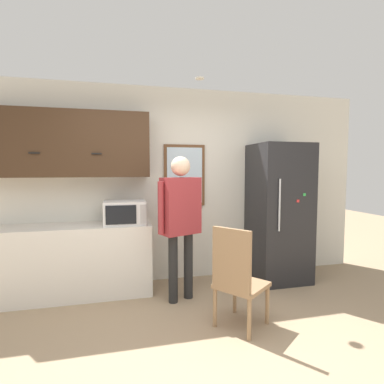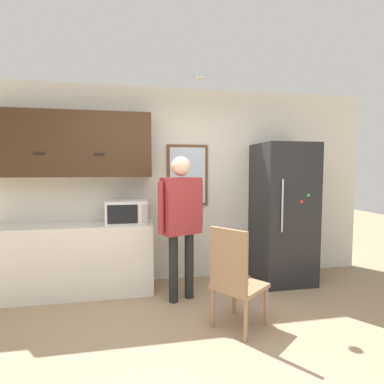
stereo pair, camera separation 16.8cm
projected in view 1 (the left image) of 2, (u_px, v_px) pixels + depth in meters
The scene contains 10 objects.
ground_plane at pixel (201, 365), 2.41m from camera, with size 16.00×16.00×0.00m, color #9E8466.
back_wall at pixel (164, 185), 4.22m from camera, with size 6.00×0.06×2.70m.
counter at pixel (71, 261), 3.70m from camera, with size 1.96×0.57×0.88m.
upper_cabinets at pixel (68, 144), 3.69m from camera, with size 1.96×0.38×0.81m.
microwave at pixel (125, 212), 3.78m from camera, with size 0.51×0.42×0.29m.
person at pixel (181, 213), 3.54m from camera, with size 0.57×0.38×1.72m.
refrigerator at pixel (279, 212), 4.24m from camera, with size 0.73×0.74×1.92m.
chair at pixel (237, 276), 2.91m from camera, with size 0.62×0.62×1.02m.
window at pixel (184, 175), 4.24m from camera, with size 0.58×0.05×0.86m.
ceiling_light at pixel (200, 78), 3.65m from camera, with size 0.11×0.11×0.01m.
Camera 1 is at (-0.61, -2.22, 1.57)m, focal length 28.00 mm.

